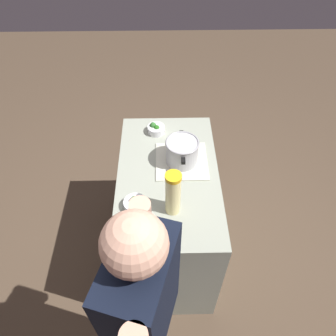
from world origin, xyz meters
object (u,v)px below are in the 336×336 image
(lemonade_pitcher, at_px, (173,193))
(mason_jar, at_px, (137,229))
(person_cook, at_px, (146,320))
(cooking_pot, at_px, (182,151))
(broccoli_bowl_front, at_px, (135,203))
(broccoli_bowl_center, at_px, (156,129))

(lemonade_pitcher, height_order, mason_jar, lemonade_pitcher)
(mason_jar, relative_size, person_cook, 0.07)
(cooking_pot, bearing_deg, mason_jar, -25.97)
(mason_jar, distance_m, broccoli_bowl_front, 0.18)
(cooking_pot, relative_size, lemonade_pitcher, 0.94)
(lemonade_pitcher, xyz_separation_m, person_cook, (0.60, -0.13, -0.12))
(broccoli_bowl_front, bearing_deg, cooking_pot, 141.62)
(broccoli_bowl_front, height_order, broccoli_bowl_center, broccoli_bowl_front)
(mason_jar, bearing_deg, broccoli_bowl_center, 173.56)
(broccoli_bowl_front, height_order, person_cook, person_cook)
(lemonade_pitcher, bearing_deg, broccoli_bowl_front, -96.28)
(cooking_pot, relative_size, mason_jar, 2.32)
(broccoli_bowl_front, relative_size, broccoli_bowl_center, 1.08)
(lemonade_pitcher, height_order, person_cook, person_cook)
(person_cook, bearing_deg, broccoli_bowl_front, -173.04)
(cooking_pot, relative_size, broccoli_bowl_center, 2.32)
(mason_jar, distance_m, broccoli_bowl_center, 0.82)
(broccoli_bowl_center, distance_m, person_cook, 1.26)
(broccoli_bowl_center, relative_size, person_cook, 0.07)
(broccoli_bowl_center, bearing_deg, broccoli_bowl_front, -9.87)
(cooking_pot, bearing_deg, broccoli_bowl_center, -150.01)
(mason_jar, height_order, broccoli_bowl_center, mason_jar)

